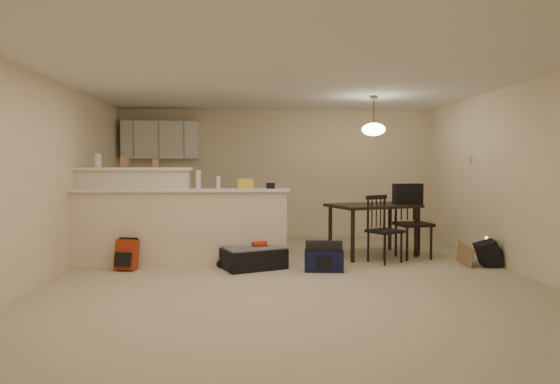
{
  "coord_description": "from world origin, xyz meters",
  "views": [
    {
      "loc": [
        -0.51,
        -6.21,
        1.41
      ],
      "look_at": [
        -0.1,
        0.7,
        1.05
      ],
      "focal_mm": 32.0,
      "sensor_mm": 36.0,
      "label": 1
    }
  ],
  "objects": [
    {
      "name": "room",
      "position": [
        0.0,
        0.0,
        1.25
      ],
      "size": [
        7.0,
        7.02,
        2.5
      ],
      "color": "#BEB392",
      "rests_on": "ground"
    },
    {
      "name": "breakfast_bar",
      "position": [
        -1.76,
        0.98,
        0.61
      ],
      "size": [
        3.08,
        0.58,
        1.39
      ],
      "color": "beige",
      "rests_on": "ground"
    },
    {
      "name": "upper_cabinets",
      "position": [
        -2.2,
        3.32,
        1.9
      ],
      "size": [
        1.4,
        0.34,
        0.7
      ],
      "primitive_type": "cube",
      "color": "white",
      "rests_on": "room"
    },
    {
      "name": "kitchen_counter",
      "position": [
        -2.0,
        3.19,
        0.45
      ],
      "size": [
        1.8,
        0.6,
        0.9
      ],
      "primitive_type": "cube",
      "color": "white",
      "rests_on": "ground"
    },
    {
      "name": "thermostat",
      "position": [
        2.98,
        1.55,
        1.5
      ],
      "size": [
        0.02,
        0.12,
        0.12
      ],
      "primitive_type": "cube",
      "color": "beige",
      "rests_on": "room"
    },
    {
      "name": "jar",
      "position": [
        -2.7,
        1.12,
        1.49
      ],
      "size": [
        0.1,
        0.1,
        0.2
      ],
      "primitive_type": "cylinder",
      "color": "silver",
      "rests_on": "breakfast_bar"
    },
    {
      "name": "cereal_box",
      "position": [
        -2.33,
        1.12,
        1.47
      ],
      "size": [
        0.1,
        0.07,
        0.16
      ],
      "primitive_type": "cube",
      "color": "#916F4B",
      "rests_on": "breakfast_bar"
    },
    {
      "name": "small_box",
      "position": [
        -1.88,
        1.12,
        1.45
      ],
      "size": [
        0.08,
        0.06,
        0.12
      ],
      "primitive_type": "cube",
      "color": "#916F4B",
      "rests_on": "breakfast_bar"
    },
    {
      "name": "bottle_a",
      "position": [
        -1.25,
        0.9,
        1.22
      ],
      "size": [
        0.07,
        0.07,
        0.26
      ],
      "primitive_type": "cylinder",
      "color": "silver",
      "rests_on": "breakfast_bar"
    },
    {
      "name": "bottle_b",
      "position": [
        -0.97,
        0.9,
        1.18
      ],
      "size": [
        0.06,
        0.06,
        0.18
      ],
      "primitive_type": "cylinder",
      "color": "silver",
      "rests_on": "breakfast_bar"
    },
    {
      "name": "bag_lump",
      "position": [
        -0.58,
        0.9,
        1.16
      ],
      "size": [
        0.22,
        0.18,
        0.14
      ],
      "primitive_type": "cube",
      "color": "#916F4B",
      "rests_on": "breakfast_bar"
    },
    {
      "name": "pouch",
      "position": [
        -0.22,
        0.9,
        1.13
      ],
      "size": [
        0.12,
        0.1,
        0.08
      ],
      "primitive_type": "cube",
      "color": "#916F4B",
      "rests_on": "breakfast_bar"
    },
    {
      "name": "dining_table",
      "position": [
        1.4,
        1.47,
        0.72
      ],
      "size": [
        1.51,
        1.24,
        0.81
      ],
      "rotation": [
        0.0,
        0.0,
        0.33
      ],
      "color": "black",
      "rests_on": "ground"
    },
    {
      "name": "pendant_lamp",
      "position": [
        1.4,
        1.47,
        1.99
      ],
      "size": [
        0.36,
        0.36,
        0.62
      ],
      "color": "brown",
      "rests_on": "room"
    },
    {
      "name": "dining_chair_near",
      "position": [
        1.45,
        0.93,
        0.49
      ],
      "size": [
        0.58,
        0.57,
        0.98
      ],
      "primitive_type": null,
      "rotation": [
        0.0,
        0.0,
        0.56
      ],
      "color": "black",
      "rests_on": "ground"
    },
    {
      "name": "dining_chair_far",
      "position": [
        1.98,
        1.23,
        0.56
      ],
      "size": [
        0.56,
        0.54,
        1.11
      ],
      "primitive_type": null,
      "rotation": [
        0.0,
        0.0,
        0.16
      ],
      "color": "black",
      "rests_on": "ground"
    },
    {
      "name": "suitcase",
      "position": [
        -0.47,
        0.61,
        0.14
      ],
      "size": [
        0.96,
        0.81,
        0.28
      ],
      "primitive_type": "cube",
      "rotation": [
        0.0,
        0.0,
        0.4
      ],
      "color": "black",
      "rests_on": "ground"
    },
    {
      "name": "red_backpack",
      "position": [
        -2.19,
        0.61,
        0.21
      ],
      "size": [
        0.31,
        0.23,
        0.41
      ],
      "primitive_type": "cube",
      "rotation": [
        0.0,
        0.0,
        -0.22
      ],
      "color": "#AD2F13",
      "rests_on": "ground"
    },
    {
      "name": "navy_duffel",
      "position": [
        0.47,
        0.39,
        0.14
      ],
      "size": [
        0.54,
        0.34,
        0.28
      ],
      "primitive_type": "cube",
      "rotation": [
        0.0,
        0.0,
        -0.12
      ],
      "color": "#12153A",
      "rests_on": "ground"
    },
    {
      "name": "black_daypack",
      "position": [
        2.85,
        0.61,
        0.17
      ],
      "size": [
        0.36,
        0.44,
        0.34
      ],
      "primitive_type": "cube",
      "rotation": [
        0.0,
        0.0,
        1.31
      ],
      "color": "black",
      "rests_on": "ground"
    },
    {
      "name": "cardboard_sheet",
      "position": [
        2.52,
        0.61,
        0.16
      ],
      "size": [
        0.07,
        0.41,
        0.31
      ],
      "primitive_type": "cube",
      "rotation": [
        0.0,
        0.0,
        1.69
      ],
      "color": "#916F4B",
      "rests_on": "ground"
    }
  ]
}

